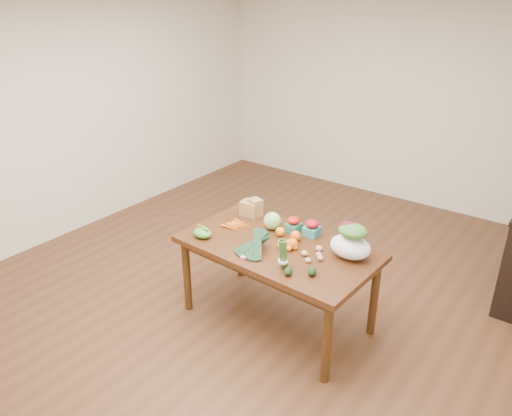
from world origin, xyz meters
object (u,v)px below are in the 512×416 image
Objects in this scene: paper_bag at (251,207)px; kale_bunch at (251,245)px; cabbage at (272,221)px; mandarin_cluster at (286,244)px; dining_table at (277,284)px; salad_bag at (351,243)px; asparagus_bundle at (283,254)px.

kale_bunch is (0.44, -0.57, -0.00)m from paper_bag.
mandarin_cluster is (0.29, -0.22, -0.04)m from cabbage.
cabbage is (-0.21, 0.22, 0.45)m from dining_table.
dining_table is 4.05× the size of kale_bunch.
salad_bag is (0.65, 0.42, 0.05)m from kale_bunch.
kale_bunch reaches higher than mandarin_cluster.
dining_table is at bearing 72.43° from kale_bunch.
paper_bag reaches higher than kale_bunch.
paper_bag is 1.52× the size of cabbage.
kale_bunch is at bearing -75.50° from cabbage.
dining_table is at bearing 175.67° from mandarin_cluster.
kale_bunch is at bearing -125.32° from mandarin_cluster.
cabbage is (0.32, -0.11, -0.01)m from paper_bag.
paper_bag reaches higher than cabbage.
mandarin_cluster is 0.54× the size of salad_bag.
mandarin_cluster reaches higher than dining_table.
salad_bag is (1.10, -0.15, 0.04)m from paper_bag.
cabbage is 0.67m from asparagus_bundle.
kale_bunch is 0.33m from asparagus_bundle.
kale_bunch is 1.20× the size of salad_bag.
cabbage reaches higher than dining_table.
salad_bag reaches higher than dining_table.
dining_table is 0.78m from paper_bag.
dining_table is 0.62m from asparagus_bundle.
paper_bag is at bearing 150.89° from dining_table.
asparagus_bundle reaches higher than cabbage.
asparagus_bundle is at bearing -47.17° from dining_table.
salad_bag is (0.33, 0.46, 0.00)m from asparagus_bundle.
dining_table is at bearing 132.83° from asparagus_bundle.
salad_bag is (0.48, 0.18, 0.09)m from mandarin_cluster.
mandarin_cluster is at bearing -1.93° from dining_table.
kale_bunch reaches higher than cabbage.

